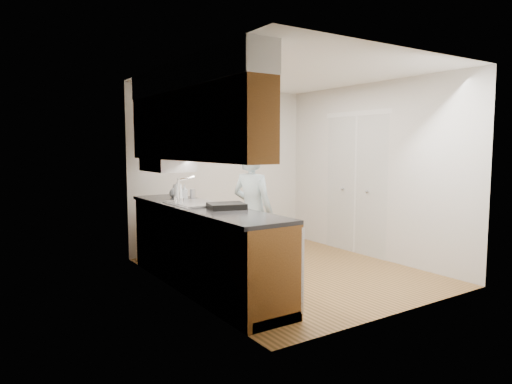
% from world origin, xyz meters
% --- Properties ---
extents(floor, '(3.50, 3.50, 0.00)m').
position_xyz_m(floor, '(0.00, 0.00, 0.00)').
color(floor, '#A2703D').
rests_on(floor, ground).
extents(ceiling, '(3.50, 3.50, 0.00)m').
position_xyz_m(ceiling, '(0.00, 0.00, 2.50)').
color(ceiling, white).
rests_on(ceiling, wall_left).
extents(wall_left, '(0.02, 3.50, 2.50)m').
position_xyz_m(wall_left, '(-1.50, 0.00, 1.25)').
color(wall_left, beige).
rests_on(wall_left, floor).
extents(wall_right, '(0.02, 3.50, 2.50)m').
position_xyz_m(wall_right, '(1.50, 0.00, 1.25)').
color(wall_right, beige).
rests_on(wall_right, floor).
extents(wall_back, '(3.00, 0.02, 2.50)m').
position_xyz_m(wall_back, '(0.00, 1.75, 1.25)').
color(wall_back, beige).
rests_on(wall_back, floor).
extents(counter, '(0.64, 2.80, 1.30)m').
position_xyz_m(counter, '(-1.20, -0.00, 0.49)').
color(counter, brown).
rests_on(counter, floor).
extents(upper_cabinets, '(0.47, 2.80, 1.21)m').
position_xyz_m(upper_cabinets, '(-1.33, 0.05, 1.95)').
color(upper_cabinets, brown).
rests_on(upper_cabinets, wall_left).
extents(closet_door, '(0.02, 1.22, 2.05)m').
position_xyz_m(closet_door, '(1.49, 0.30, 1.02)').
color(closet_door, white).
rests_on(closet_door, wall_right).
extents(floor_mat, '(0.67, 0.89, 0.01)m').
position_xyz_m(floor_mat, '(-0.47, 0.10, 0.01)').
color(floor_mat, '#5B5B5D').
rests_on(floor_mat, floor).
extents(person, '(0.61, 0.73, 1.78)m').
position_xyz_m(person, '(-0.47, 0.10, 0.90)').
color(person, '#96AEB7').
rests_on(person, floor_mat).
extents(soap_bottle_a, '(0.12, 0.12, 0.27)m').
position_xyz_m(soap_bottle_a, '(-1.22, 0.64, 1.08)').
color(soap_bottle_a, silver).
rests_on(soap_bottle_a, counter).
extents(soap_bottle_b, '(0.11, 0.11, 0.18)m').
position_xyz_m(soap_bottle_b, '(-1.09, 0.73, 1.03)').
color(soap_bottle_b, silver).
rests_on(soap_bottle_b, counter).
extents(soap_bottle_c, '(0.17, 0.17, 0.17)m').
position_xyz_m(soap_bottle_c, '(-1.14, 0.94, 1.03)').
color(soap_bottle_c, silver).
rests_on(soap_bottle_c, counter).
extents(steel_can, '(0.07, 0.07, 0.13)m').
position_xyz_m(steel_can, '(-1.01, 0.65, 1.00)').
color(steel_can, '#A5A5AA').
rests_on(steel_can, counter).
extents(dish_rack, '(0.45, 0.40, 0.06)m').
position_xyz_m(dish_rack, '(-1.10, -0.35, 0.97)').
color(dish_rack, black).
rests_on(dish_rack, counter).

